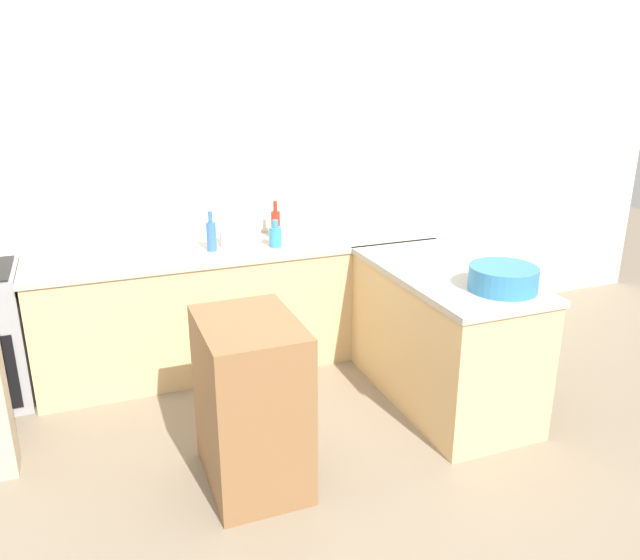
# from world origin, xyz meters

# --- Properties ---
(ground_plane) EXTENTS (14.00, 14.00, 0.00)m
(ground_plane) POSITION_xyz_m (0.00, 0.00, 0.00)
(ground_plane) COLOR gray
(wall_back) EXTENTS (8.00, 0.06, 2.70)m
(wall_back) POSITION_xyz_m (0.00, 2.33, 1.35)
(wall_back) COLOR silver
(wall_back) RESTS_ON ground_plane
(counter_back) EXTENTS (2.85, 0.66, 0.88)m
(counter_back) POSITION_xyz_m (0.00, 1.98, 0.44)
(counter_back) COLOR #D6B27A
(counter_back) RESTS_ON ground_plane
(counter_peninsula) EXTENTS (0.69, 1.41, 0.88)m
(counter_peninsula) POSITION_xyz_m (1.08, 0.97, 0.44)
(counter_peninsula) COLOR #D6B27A
(counter_peninsula) RESTS_ON ground_plane
(island_table) EXTENTS (0.48, 0.66, 0.91)m
(island_table) POSITION_xyz_m (-0.30, 0.57, 0.46)
(island_table) COLOR brown
(island_table) RESTS_ON ground_plane
(mixing_bowl) EXTENTS (0.39, 0.39, 0.14)m
(mixing_bowl) POSITION_xyz_m (1.19, 0.56, 0.95)
(mixing_bowl) COLOR teal
(mixing_bowl) RESTS_ON counter_peninsula
(water_bottle_blue) EXTENTS (0.07, 0.07, 0.28)m
(water_bottle_blue) POSITION_xyz_m (-0.19, 1.94, 0.99)
(water_bottle_blue) COLOR #386BB7
(water_bottle_blue) RESTS_ON counter_back
(vinegar_bottle_clear) EXTENTS (0.09, 0.09, 0.29)m
(vinegar_bottle_clear) POSITION_xyz_m (-0.07, 2.02, 1.00)
(vinegar_bottle_clear) COLOR silver
(vinegar_bottle_clear) RESTS_ON counter_back
(hot_sauce_bottle) EXTENTS (0.07, 0.07, 0.28)m
(hot_sauce_bottle) POSITION_xyz_m (0.32, 2.09, 1.00)
(hot_sauce_bottle) COLOR red
(hot_sauce_bottle) RESTS_ON counter_back
(dish_soap_bottle) EXTENTS (0.09, 0.09, 0.19)m
(dish_soap_bottle) POSITION_xyz_m (0.25, 1.88, 0.96)
(dish_soap_bottle) COLOR #338CBF
(dish_soap_bottle) RESTS_ON counter_back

